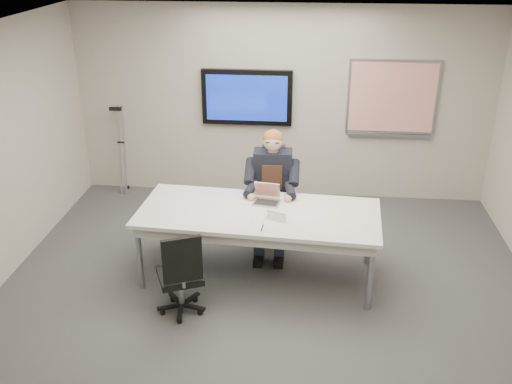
# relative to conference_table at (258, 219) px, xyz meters

# --- Properties ---
(floor) EXTENTS (6.00, 6.00, 0.02)m
(floor) POSITION_rel_conference_table_xyz_m (0.12, -0.66, -0.73)
(floor) COLOR #3D3D3F
(floor) RESTS_ON ground
(ceiling) EXTENTS (6.00, 6.00, 0.02)m
(ceiling) POSITION_rel_conference_table_xyz_m (0.12, -0.66, 2.07)
(ceiling) COLOR silver
(ceiling) RESTS_ON wall_back
(wall_back) EXTENTS (6.00, 0.02, 2.80)m
(wall_back) POSITION_rel_conference_table_xyz_m (0.12, 2.34, 0.67)
(wall_back) COLOR #ADA99C
(wall_back) RESTS_ON ground
(conference_table) EXTENTS (2.75, 1.29, 0.83)m
(conference_table) POSITION_rel_conference_table_xyz_m (0.00, 0.00, 0.00)
(conference_table) COLOR silver
(conference_table) RESTS_ON ground
(tv_display) EXTENTS (1.30, 0.09, 0.80)m
(tv_display) POSITION_rel_conference_table_xyz_m (-0.38, 2.28, 0.77)
(tv_display) COLOR black
(tv_display) RESTS_ON wall_back
(whiteboard) EXTENTS (1.25, 0.08, 1.10)m
(whiteboard) POSITION_rel_conference_table_xyz_m (1.67, 2.31, 0.80)
(whiteboard) COLOR #95979D
(whiteboard) RESTS_ON wall_back
(office_chair_far) EXTENTS (0.53, 0.53, 0.99)m
(office_chair_far) POSITION_rel_conference_table_xyz_m (0.09, 0.88, -0.42)
(office_chair_far) COLOR black
(office_chair_far) RESTS_ON ground
(office_chair_near) EXTENTS (0.62, 0.62, 0.98)m
(office_chair_near) POSITION_rel_conference_table_xyz_m (-0.72, -0.81, -0.42)
(office_chair_near) COLOR black
(office_chair_near) RESTS_ON ground
(seated_person) EXTENTS (0.48, 0.82, 1.52)m
(seated_person) POSITION_rel_conference_table_xyz_m (0.10, 0.61, -0.12)
(seated_person) COLOR #212937
(seated_person) RESTS_ON office_chair_far
(crutch) EXTENTS (0.25, 0.51, 1.43)m
(crutch) POSITION_rel_conference_table_xyz_m (-2.26, 2.16, -0.03)
(crutch) COLOR #A3A5AB
(crutch) RESTS_ON ground
(laptop) EXTENTS (0.32, 0.32, 0.21)m
(laptop) POSITION_rel_conference_table_xyz_m (0.07, 0.27, 0.15)
(laptop) COLOR #AEAEB0
(laptop) RESTS_ON conference_table
(name_tent) EXTENTS (0.23, 0.14, 0.09)m
(name_tent) POSITION_rel_conference_table_xyz_m (0.21, -0.18, 0.14)
(name_tent) COLOR white
(name_tent) RESTS_ON conference_table
(pen) EXTENTS (0.02, 0.16, 0.01)m
(pen) POSITION_rel_conference_table_xyz_m (0.08, -0.38, 0.10)
(pen) COLOR black
(pen) RESTS_ON conference_table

